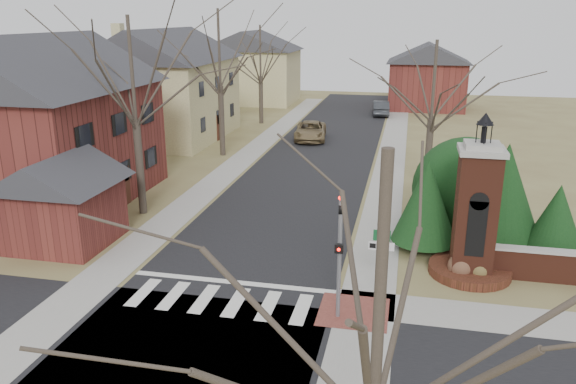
% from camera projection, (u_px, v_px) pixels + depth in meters
% --- Properties ---
extents(ground, '(120.00, 120.00, 0.00)m').
position_uv_depth(ground, '(213.00, 312.00, 19.52)').
color(ground, brown).
rests_on(ground, ground).
extents(main_street, '(8.00, 70.00, 0.01)m').
position_uv_depth(main_street, '(316.00, 160.00, 40.02)').
color(main_street, black).
rests_on(main_street, ground).
extents(cross_street, '(120.00, 8.00, 0.01)m').
position_uv_depth(cross_street, '(179.00, 361.00, 16.72)').
color(cross_street, black).
rests_on(cross_street, ground).
extents(crosswalk_zone, '(8.00, 2.20, 0.02)m').
position_uv_depth(crosswalk_zone, '(220.00, 301.00, 20.26)').
color(crosswalk_zone, silver).
rests_on(crosswalk_zone, ground).
extents(stop_bar, '(8.00, 0.35, 0.02)m').
position_uv_depth(stop_bar, '(233.00, 282.00, 21.66)').
color(stop_bar, silver).
rests_on(stop_bar, ground).
extents(sidewalk_right_main, '(2.00, 60.00, 0.02)m').
position_uv_depth(sidewalk_right_main, '(390.00, 164.00, 38.97)').
color(sidewalk_right_main, gray).
rests_on(sidewalk_right_main, ground).
extents(sidewalk_left, '(2.00, 60.00, 0.02)m').
position_uv_depth(sidewalk_left, '(246.00, 156.00, 41.07)').
color(sidewalk_left, gray).
rests_on(sidewalk_left, ground).
extents(curb_apron, '(2.40, 2.40, 0.02)m').
position_uv_depth(curb_apron, '(353.00, 312.00, 19.48)').
color(curb_apron, brown).
rests_on(curb_apron, ground).
extents(traffic_signal_pole, '(0.28, 0.41, 4.50)m').
position_uv_depth(traffic_signal_pole, '(340.00, 247.00, 18.41)').
color(traffic_signal_pole, slate).
rests_on(traffic_signal_pole, ground).
extents(sign_post, '(0.90, 0.07, 2.75)m').
position_uv_depth(sign_post, '(381.00, 251.00, 19.66)').
color(sign_post, slate).
rests_on(sign_post, ground).
extents(brick_gate_monument, '(3.20, 3.20, 6.47)m').
position_uv_depth(brick_gate_monument, '(474.00, 223.00, 21.71)').
color(brick_gate_monument, '#59271A').
rests_on(brick_gate_monument, ground).
extents(house_brick_left, '(9.80, 11.80, 9.42)m').
position_uv_depth(house_brick_left, '(42.00, 117.00, 30.05)').
color(house_brick_left, maroon).
rests_on(house_brick_left, ground).
extents(house_stucco_left, '(9.80, 12.80, 9.28)m').
position_uv_depth(house_stucco_left, '(165.00, 82.00, 46.02)').
color(house_stucco_left, beige).
rests_on(house_stucco_left, ground).
extents(garage_left, '(4.80, 4.80, 4.29)m').
position_uv_depth(garage_left, '(62.00, 196.00, 24.75)').
color(garage_left, maroon).
rests_on(garage_left, ground).
extents(house_distant_left, '(10.80, 8.80, 8.53)m').
position_uv_depth(house_distant_left, '(252.00, 66.00, 65.40)').
color(house_distant_left, beige).
rests_on(house_distant_left, ground).
extents(house_distant_right, '(8.80, 8.80, 7.30)m').
position_uv_depth(house_distant_right, '(428.00, 74.00, 61.54)').
color(house_distant_right, maroon).
rests_on(house_distant_right, ground).
extents(evergreen_near, '(2.80, 2.80, 4.10)m').
position_uv_depth(evergreen_near, '(426.00, 201.00, 23.90)').
color(evergreen_near, '#473D33').
rests_on(evergreen_near, ground).
extents(evergreen_mid, '(3.40, 3.40, 4.70)m').
position_uv_depth(evergreen_mid, '(504.00, 191.00, 24.26)').
color(evergreen_mid, '#473D33').
rests_on(evergreen_mid, ground).
extents(evergreen_far, '(2.40, 2.40, 3.30)m').
position_uv_depth(evergreen_far, '(557.00, 217.00, 23.14)').
color(evergreen_far, '#473D33').
rests_on(evergreen_far, ground).
extents(evergreen_mass, '(4.80, 4.80, 4.80)m').
position_uv_depth(evergreen_mass, '(465.00, 185.00, 25.84)').
color(evergreen_mass, black).
rests_on(evergreen_mass, ground).
extents(bare_tree_0, '(8.05, 8.05, 11.15)m').
position_uv_depth(bare_tree_0, '(131.00, 62.00, 27.00)').
color(bare_tree_0, '#473D33').
rests_on(bare_tree_0, ground).
extents(bare_tree_1, '(8.40, 8.40, 11.64)m').
position_uv_depth(bare_tree_1, '(219.00, 43.00, 39.02)').
color(bare_tree_1, '#473D33').
rests_on(bare_tree_1, ground).
extents(bare_tree_2, '(7.35, 7.35, 10.19)m').
position_uv_depth(bare_tree_2, '(260.00, 47.00, 51.54)').
color(bare_tree_2, '#473D33').
rests_on(bare_tree_2, ground).
extents(bare_tree_3, '(7.00, 7.00, 9.70)m').
position_uv_depth(bare_tree_3, '(435.00, 75.00, 30.91)').
color(bare_tree_3, '#473D33').
rests_on(bare_tree_3, ground).
extents(bare_tree_4, '(6.65, 6.65, 9.21)m').
position_uv_depth(bare_tree_4, '(381.00, 272.00, 8.01)').
color(bare_tree_4, '#473D33').
rests_on(bare_tree_4, ground).
extents(pickup_truck, '(3.06, 5.56, 1.48)m').
position_uv_depth(pickup_truck, '(311.00, 131.00, 46.29)').
color(pickup_truck, olive).
rests_on(pickup_truck, ground).
extents(distant_car, '(1.98, 4.66, 1.49)m').
position_uv_depth(distant_car, '(381.00, 108.00, 57.73)').
color(distant_car, '#34373C').
rests_on(distant_car, ground).
extents(dry_shrub_left, '(0.98, 0.98, 0.98)m').
position_uv_depth(dry_shrub_left, '(460.00, 266.00, 21.93)').
color(dry_shrub_left, brown).
rests_on(dry_shrub_left, ground).
extents(dry_shrub_right, '(0.87, 0.87, 0.87)m').
position_uv_depth(dry_shrub_right, '(479.00, 269.00, 21.80)').
color(dry_shrub_right, brown).
rests_on(dry_shrub_right, ground).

